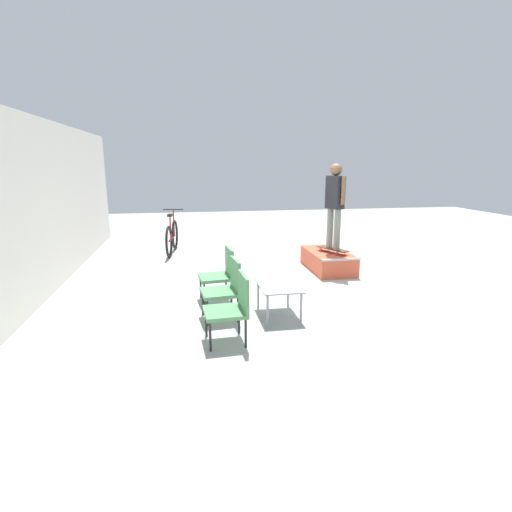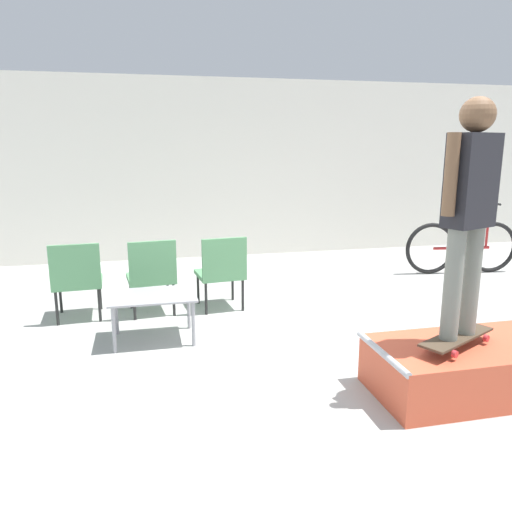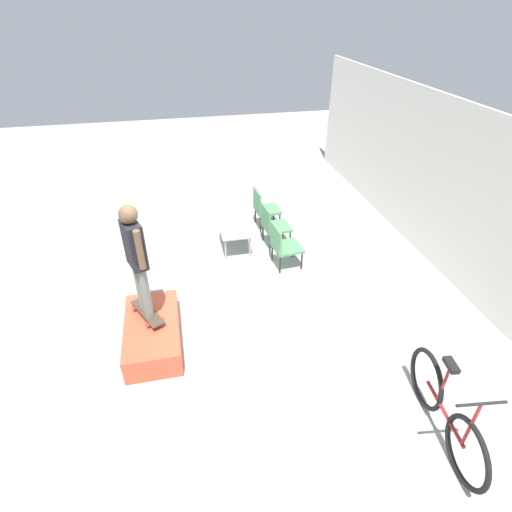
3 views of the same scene
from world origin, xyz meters
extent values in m
plane|color=#A8A8A3|center=(0.00, 0.00, 0.00)|extent=(24.00, 24.00, 0.00)
cube|color=white|center=(0.00, 4.34, 1.50)|extent=(12.00, 0.06, 3.00)
cube|color=#DB5638|center=(1.02, -1.01, 0.20)|extent=(1.48, 0.79, 0.40)
cylinder|color=#B7B7BC|center=(0.28, -1.01, 0.40)|extent=(0.05, 0.79, 0.05)
cube|color=#473828|center=(0.87, -1.05, 0.49)|extent=(0.76, 0.52, 0.02)
cylinder|color=red|center=(1.03, -0.84, 0.45)|extent=(0.06, 0.05, 0.05)
cylinder|color=red|center=(1.13, -1.05, 0.45)|extent=(0.06, 0.05, 0.05)
cylinder|color=red|center=(0.61, -1.05, 0.45)|extent=(0.06, 0.05, 0.05)
cylinder|color=red|center=(0.72, -1.26, 0.45)|extent=(0.06, 0.05, 0.05)
cylinder|color=gray|center=(0.77, -1.09, 0.91)|extent=(0.13, 0.13, 0.84)
cylinder|color=gray|center=(0.97, -1.01, 0.91)|extent=(0.13, 0.13, 0.84)
cube|color=#232328|center=(0.87, -1.05, 1.66)|extent=(0.43, 0.32, 0.66)
cylinder|color=brown|center=(0.65, -1.13, 1.71)|extent=(0.09, 0.09, 0.56)
cylinder|color=brown|center=(1.10, -0.97, 1.71)|extent=(0.09, 0.09, 0.56)
sphere|color=brown|center=(0.87, -1.05, 2.12)|extent=(0.24, 0.24, 0.24)
cube|color=#9E9EA3|center=(-1.36, 0.63, 0.46)|extent=(0.84, 0.59, 0.02)
cylinder|color=#9E9EA3|center=(-1.73, 0.39, 0.23)|extent=(0.04, 0.04, 0.45)
cylinder|color=#9E9EA3|center=(-0.99, 0.39, 0.23)|extent=(0.04, 0.04, 0.45)
cylinder|color=#9E9EA3|center=(-1.73, 0.88, 0.23)|extent=(0.04, 0.04, 0.45)
cylinder|color=#9E9EA3|center=(-0.99, 0.88, 0.23)|extent=(0.04, 0.04, 0.45)
cylinder|color=black|center=(-1.95, 1.75, 0.19)|extent=(0.03, 0.03, 0.38)
cylinder|color=black|center=(-2.39, 1.72, 0.19)|extent=(0.03, 0.03, 0.38)
cylinder|color=black|center=(-1.93, 1.31, 0.19)|extent=(0.03, 0.03, 0.38)
cylinder|color=black|center=(-2.37, 1.28, 0.19)|extent=(0.03, 0.03, 0.38)
cube|color=#569360|center=(-2.16, 1.52, 0.41)|extent=(0.55, 0.55, 0.05)
cube|color=#569360|center=(-2.15, 1.28, 0.66)|extent=(0.52, 0.07, 0.45)
cylinder|color=black|center=(-1.16, 1.76, 0.19)|extent=(0.03, 0.03, 0.38)
cylinder|color=black|center=(-1.60, 1.71, 0.19)|extent=(0.03, 0.03, 0.38)
cylinder|color=black|center=(-1.12, 1.32, 0.19)|extent=(0.03, 0.03, 0.38)
cylinder|color=black|center=(-1.55, 1.27, 0.19)|extent=(0.03, 0.03, 0.38)
cube|color=#569360|center=(-1.36, 1.52, 0.41)|extent=(0.57, 0.57, 0.05)
cube|color=#569360|center=(-1.33, 1.28, 0.66)|extent=(0.52, 0.09, 0.45)
cylinder|color=black|center=(-0.36, 1.76, 0.19)|extent=(0.03, 0.03, 0.38)
cylinder|color=black|center=(-0.79, 1.71, 0.19)|extent=(0.03, 0.03, 0.38)
cylinder|color=black|center=(-0.31, 1.32, 0.19)|extent=(0.03, 0.03, 0.38)
cylinder|color=black|center=(-0.75, 1.27, 0.19)|extent=(0.03, 0.03, 0.38)
cube|color=#569360|center=(-0.55, 1.52, 0.41)|extent=(0.57, 0.57, 0.05)
cube|color=#569360|center=(-0.53, 1.28, 0.66)|extent=(0.52, 0.09, 0.45)
torus|color=black|center=(3.74, 2.26, 0.39)|extent=(0.78, 0.16, 0.78)
torus|color=black|center=(2.78, 2.38, 0.39)|extent=(0.78, 0.16, 0.78)
cylinder|color=#AD2323|center=(3.26, 2.32, 0.39)|extent=(0.87, 0.15, 0.04)
cylinder|color=#AD2323|center=(3.09, 2.34, 0.68)|extent=(0.04, 0.04, 0.57)
cube|color=black|center=(3.09, 2.34, 0.99)|extent=(0.23, 0.13, 0.06)
cylinder|color=#AD2323|center=(3.64, 2.28, 0.73)|extent=(0.04, 0.04, 0.68)
cylinder|color=black|center=(3.64, 2.28, 1.07)|extent=(0.10, 0.52, 0.03)
camera|label=1|loc=(-6.90, 1.95, 2.24)|focal=28.00mm
camera|label=2|loc=(-1.41, -4.18, 1.91)|focal=35.00mm
camera|label=3|loc=(5.59, -0.42, 4.45)|focal=28.00mm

